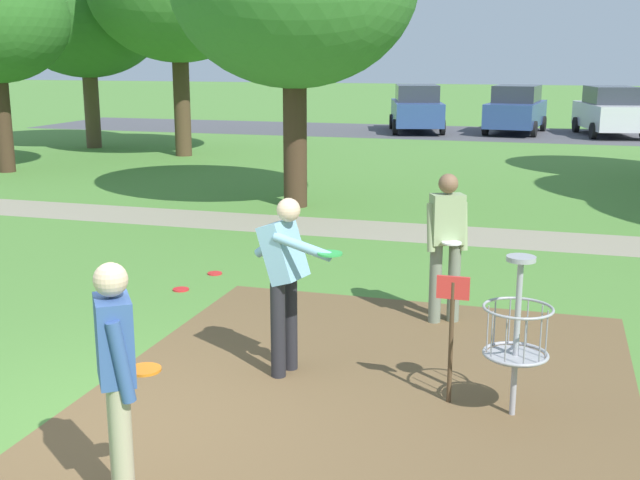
{
  "coord_description": "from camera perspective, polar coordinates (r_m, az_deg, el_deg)",
  "views": [
    {
      "loc": [
        3.3,
        -5.21,
        2.98
      ],
      "look_at": [
        0.89,
        2.93,
        1.0
      ],
      "focal_mm": 44.64,
      "sensor_mm": 36.0,
      "label": 1
    }
  ],
  "objects": [
    {
      "name": "dirt_tee_pad",
      "position": [
        7.44,
        3.34,
        -10.49
      ],
      "size": [
        4.79,
        5.45,
        0.01
      ],
      "primitive_type": "cube",
      "color": "brown",
      "rests_on": "ground"
    },
    {
      "name": "parked_car_center_right",
      "position": [
        32.11,
        20.07,
        8.67
      ],
      "size": [
        2.65,
        4.49,
        1.84
      ],
      "color": "silver",
      "rests_on": "ground"
    },
    {
      "name": "player_foreground_watching",
      "position": [
        9.0,
        9.05,
        0.04
      ],
      "size": [
        0.49,
        0.45,
        1.71
      ],
      "color": "slate",
      "rests_on": "ground"
    },
    {
      "name": "parked_car_center_left",
      "position": [
        32.13,
        13.88,
        9.08
      ],
      "size": [
        2.31,
        4.37,
        1.84
      ],
      "color": "#2D4784",
      "rests_on": "ground"
    },
    {
      "name": "player_throwing",
      "position": [
        7.43,
        -2.52,
        -2.46
      ],
      "size": [
        1.02,
        0.69,
        1.71
      ],
      "color": "#232328",
      "rests_on": "ground"
    },
    {
      "name": "ground_plane",
      "position": [
        6.85,
        -14.62,
        -13.12
      ],
      "size": [
        160.0,
        160.0,
        0.0
      ],
      "primitive_type": "plane",
      "color": "#518438"
    },
    {
      "name": "disc_golf_basket",
      "position": [
        6.83,
        13.43,
        -6.26
      ],
      "size": [
        0.98,
        0.58,
        1.39
      ],
      "color": "#9E9EA3",
      "rests_on": "ground"
    },
    {
      "name": "tree_far_left",
      "position": [
        27.3,
        -16.46,
        15.7
      ],
      "size": [
        5.2,
        5.2,
        6.68
      ],
      "color": "brown",
      "rests_on": "ground"
    },
    {
      "name": "frisbee_near_basket",
      "position": [
        10.5,
        -9.95,
        -3.51
      ],
      "size": [
        0.21,
        0.21,
        0.02
      ],
      "primitive_type": "cylinder",
      "color": "red",
      "rests_on": "ground"
    },
    {
      "name": "gravel_path",
      "position": [
        13.99,
        2.46,
        0.82
      ],
      "size": [
        40.0,
        1.5,
        0.0
      ],
      "primitive_type": "cube",
      "color": "gray",
      "rests_on": "ground"
    },
    {
      "name": "player_waiting_left",
      "position": [
        5.39,
        -14.35,
        -9.25
      ],
      "size": [
        0.45,
        0.48,
        1.71
      ],
      "color": "tan",
      "rests_on": "ground"
    },
    {
      "name": "parked_car_leftmost",
      "position": [
        32.02,
        6.94,
        9.35
      ],
      "size": [
        2.78,
        4.51,
        1.84
      ],
      "color": "#2D4784",
      "rests_on": "ground"
    },
    {
      "name": "parking_lot_strip",
      "position": [
        31.87,
        10.56,
        7.55
      ],
      "size": [
        36.0,
        6.0,
        0.01
      ],
      "primitive_type": "cube",
      "color": "#4C4C51",
      "rests_on": "ground"
    },
    {
      "name": "frisbee_far_right",
      "position": [
        11.19,
        -7.55,
        -2.39
      ],
      "size": [
        0.2,
        0.2,
        0.02
      ],
      "primitive_type": "cylinder",
      "color": "red",
      "rests_on": "ground"
    }
  ]
}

